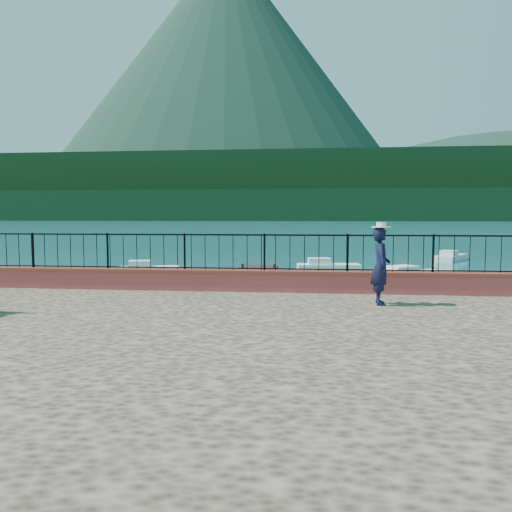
% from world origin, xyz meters
% --- Properties ---
extents(ground, '(2000.00, 2000.00, 0.00)m').
position_xyz_m(ground, '(0.00, 0.00, 0.00)').
color(ground, '#19596B').
rests_on(ground, ground).
extents(parapet, '(28.00, 0.46, 0.58)m').
position_xyz_m(parapet, '(0.00, 3.70, 1.49)').
color(parapet, '#AA3D46').
rests_on(parapet, promenade).
extents(railing, '(27.00, 0.05, 0.95)m').
position_xyz_m(railing, '(0.00, 3.70, 2.25)').
color(railing, black).
rests_on(railing, parapet).
extents(dock, '(2.00, 16.00, 0.30)m').
position_xyz_m(dock, '(-2.00, 12.00, 0.15)').
color(dock, '#2D231C').
rests_on(dock, ground).
extents(far_forest, '(900.00, 60.00, 18.00)m').
position_xyz_m(far_forest, '(0.00, 300.00, 9.00)').
color(far_forest, black).
rests_on(far_forest, ground).
extents(foothills, '(900.00, 120.00, 44.00)m').
position_xyz_m(foothills, '(0.00, 360.00, 22.00)').
color(foothills, black).
rests_on(foothills, ground).
extents(volcano, '(560.00, 560.00, 380.00)m').
position_xyz_m(volcano, '(-120.00, 700.00, 190.00)').
color(volcano, '#142D23').
rests_on(volcano, ground).
extents(person, '(0.44, 0.66, 1.78)m').
position_xyz_m(person, '(2.54, 2.04, 2.09)').
color(person, black).
rests_on(person, promenade).
extents(hat, '(0.44, 0.44, 0.12)m').
position_xyz_m(hat, '(2.54, 2.04, 3.04)').
color(hat, white).
rests_on(hat, person).
extents(boat_0, '(4.26, 1.45, 0.80)m').
position_xyz_m(boat_0, '(-7.24, 9.42, 0.40)').
color(boat_0, silver).
rests_on(boat_0, ground).
extents(boat_1, '(3.98, 3.03, 0.80)m').
position_xyz_m(boat_1, '(4.96, 9.96, 0.40)').
color(boat_1, silver).
rests_on(boat_1, ground).
extents(boat_2, '(4.22, 3.60, 0.80)m').
position_xyz_m(boat_2, '(5.89, 15.78, 0.40)').
color(boat_2, white).
rests_on(boat_2, ground).
extents(boat_3, '(3.51, 2.21, 0.80)m').
position_xyz_m(boat_3, '(-7.97, 16.93, 0.40)').
color(boat_3, silver).
rests_on(boat_3, ground).
extents(boat_4, '(3.72, 1.67, 0.80)m').
position_xyz_m(boat_4, '(1.96, 19.55, 0.40)').
color(boat_4, silver).
rests_on(boat_4, ground).
extents(boat_5, '(3.04, 3.83, 0.80)m').
position_xyz_m(boat_5, '(10.91, 27.34, 0.40)').
color(boat_5, silver).
rests_on(boat_5, ground).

